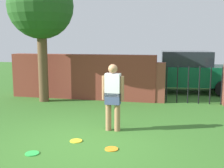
% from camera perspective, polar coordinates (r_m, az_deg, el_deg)
% --- Properties ---
extents(ground_plane, '(40.00, 40.00, 0.00)m').
position_cam_1_polar(ground_plane, '(6.17, -6.19, -11.91)').
color(ground_plane, '#336623').
extents(brick_wall, '(5.49, 0.50, 1.66)m').
position_cam_1_polar(brick_wall, '(10.66, -6.01, 1.49)').
color(brick_wall, brown).
rests_on(brick_wall, ground).
extents(tree, '(2.26, 2.26, 4.48)m').
position_cam_1_polar(tree, '(10.39, -14.13, 14.71)').
color(tree, brown).
rests_on(tree, ground).
extents(person, '(0.54, 0.22, 1.62)m').
position_cam_1_polar(person, '(6.78, 0.18, -2.09)').
color(person, '#9E704C').
rests_on(person, ground).
extents(fence_gate, '(2.81, 0.44, 1.40)m').
position_cam_1_polar(fence_gate, '(10.15, 16.12, 0.08)').
color(fence_gate, brown).
rests_on(fence_gate, ground).
extents(car, '(4.33, 2.19, 1.72)m').
position_cam_1_polar(car, '(12.32, 14.53, 2.40)').
color(car, '#0C4C2D').
rests_on(car, ground).
extents(frisbee_yellow, '(0.27, 0.27, 0.02)m').
position_cam_1_polar(frisbee_yellow, '(6.34, -7.23, -11.27)').
color(frisbee_yellow, yellow).
rests_on(frisbee_yellow, ground).
extents(frisbee_green, '(0.27, 0.27, 0.02)m').
position_cam_1_polar(frisbee_green, '(5.86, -15.78, -13.28)').
color(frisbee_green, green).
rests_on(frisbee_green, ground).
extents(frisbee_orange, '(0.27, 0.27, 0.02)m').
position_cam_1_polar(frisbee_orange, '(5.86, -0.10, -12.93)').
color(frisbee_orange, orange).
rests_on(frisbee_orange, ground).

